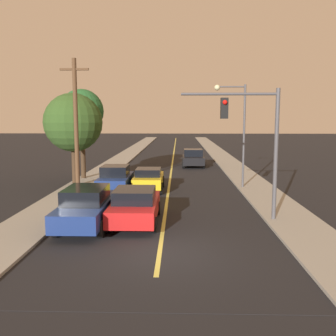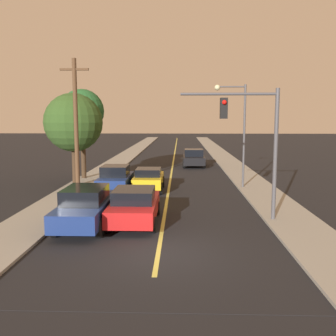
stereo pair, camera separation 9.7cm
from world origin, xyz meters
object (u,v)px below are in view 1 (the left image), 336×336
(car_near_lane_second, at_px, (149,179))
(car_far_oncoming, at_px, (193,158))
(tree_left_near, at_px, (82,112))
(car_outer_lane_front, at_px, (87,206))
(tree_left_far, at_px, (73,123))
(utility_pole_left, at_px, (76,126))
(car_outer_lane_second, at_px, (116,179))
(streetlamp_right, at_px, (236,121))
(traffic_signal_mast, at_px, (254,132))
(car_near_lane_front, at_px, (135,205))

(car_near_lane_second, xyz_separation_m, car_far_oncoming, (3.30, 12.11, 0.05))
(tree_left_near, bearing_deg, car_outer_lane_front, -74.99)
(car_far_oncoming, relative_size, tree_left_far, 0.67)
(tree_left_near, relative_size, tree_left_far, 1.08)
(tree_left_far, bearing_deg, utility_pole_left, -71.77)
(car_far_oncoming, relative_size, tree_left_near, 0.62)
(car_outer_lane_second, height_order, tree_left_near, tree_left_near)
(car_outer_lane_second, relative_size, tree_left_far, 0.66)
(car_outer_lane_second, xyz_separation_m, streetlamp_right, (7.61, 1.66, 3.56))
(car_near_lane_second, height_order, car_outer_lane_front, car_outer_lane_front)
(streetlamp_right, height_order, tree_left_near, tree_left_near)
(traffic_signal_mast, height_order, utility_pole_left, utility_pole_left)
(utility_pole_left, bearing_deg, car_near_lane_front, -51.90)
(car_near_lane_front, bearing_deg, car_far_oncoming, 80.42)
(car_near_lane_second, distance_m, traffic_signal_mast, 9.28)
(traffic_signal_mast, distance_m, streetlamp_right, 7.92)
(car_outer_lane_second, distance_m, tree_left_far, 4.86)
(car_near_lane_front, bearing_deg, tree_left_far, 120.79)
(traffic_signal_mast, relative_size, tree_left_far, 0.94)
(tree_left_far, bearing_deg, traffic_signal_mast, -37.81)
(traffic_signal_mast, distance_m, tree_left_near, 15.42)
(car_outer_lane_front, distance_m, car_far_oncoming, 20.76)
(car_far_oncoming, bearing_deg, car_near_lane_front, 80.42)
(car_outer_lane_front, distance_m, traffic_signal_mast, 7.91)
(car_near_lane_front, xyz_separation_m, car_far_oncoming, (3.30, 19.54, 0.02))
(tree_left_far, bearing_deg, car_outer_lane_front, -71.37)
(car_near_lane_second, distance_m, car_outer_lane_front, 8.22)
(traffic_signal_mast, distance_m, tree_left_far, 12.91)
(car_far_oncoming, height_order, traffic_signal_mast, traffic_signal_mast)
(car_near_lane_second, height_order, streetlamp_right, streetlamp_right)
(car_outer_lane_second, height_order, tree_left_far, tree_left_far)
(car_near_lane_second, bearing_deg, car_far_oncoming, 74.76)
(car_outer_lane_front, bearing_deg, car_near_lane_second, 76.00)
(streetlamp_right, distance_m, tree_left_near, 11.43)
(utility_pole_left, bearing_deg, tree_left_near, 101.81)
(streetlamp_right, bearing_deg, car_outer_lane_second, -167.74)
(traffic_signal_mast, relative_size, streetlamp_right, 0.87)
(car_far_oncoming, distance_m, tree_left_near, 12.35)
(car_outer_lane_front, relative_size, traffic_signal_mast, 0.88)
(car_outer_lane_front, xyz_separation_m, tree_left_far, (-3.01, 8.92, 3.43))
(tree_left_far, bearing_deg, streetlamp_right, -0.06)
(car_near_lane_front, xyz_separation_m, car_outer_lane_second, (-1.99, 6.71, 0.07))
(car_near_lane_second, xyz_separation_m, utility_pole_left, (-3.85, -2.52, 3.38))
(streetlamp_right, height_order, utility_pole_left, utility_pole_left)
(car_near_lane_second, relative_size, tree_left_far, 0.63)
(car_outer_lane_second, bearing_deg, traffic_signal_mast, -40.98)
(car_outer_lane_second, relative_size, car_far_oncoming, 0.99)
(traffic_signal_mast, height_order, tree_left_near, tree_left_near)
(car_outer_lane_front, height_order, tree_left_far, tree_left_far)
(car_outer_lane_second, xyz_separation_m, utility_pole_left, (-1.86, -1.80, 3.29))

